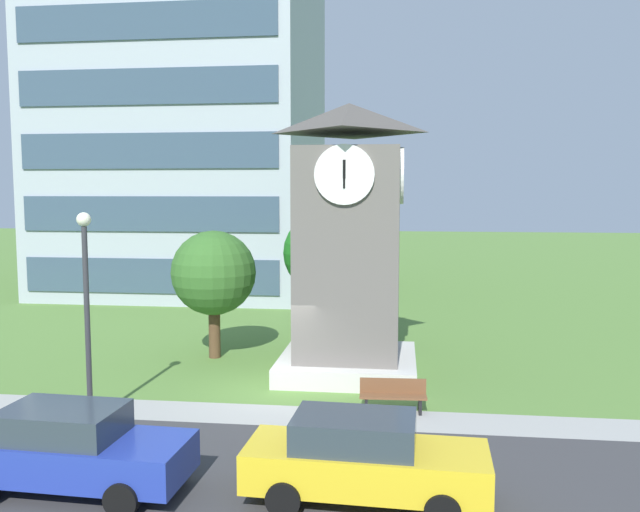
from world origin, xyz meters
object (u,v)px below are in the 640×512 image
park_bench (393,395)px  tree_by_building (214,273)px  parked_car_blue (71,448)px  street_lamp (86,292)px  parked_car_yellow (363,458)px  clock_tower (349,257)px  tree_near_tower (323,253)px

park_bench → tree_by_building: bearing=141.5°
parked_car_blue → park_bench: bearing=41.2°
tree_by_building → parked_car_blue: tree_by_building is taller
street_lamp → tree_by_building: size_ratio=1.19×
street_lamp → parked_car_blue: bearing=-68.5°
street_lamp → parked_car_yellow: bearing=-26.2°
park_bench → parked_car_blue: size_ratio=0.39×
park_bench → parked_car_blue: parked_car_blue is taller
parked_car_blue → parked_car_yellow: bearing=2.2°
tree_by_building → parked_car_yellow: tree_by_building is taller
clock_tower → street_lamp: size_ratio=1.61×
clock_tower → street_lamp: (-6.28, -5.38, -0.44)m
parked_car_yellow → clock_tower: bearing=96.4°
tree_near_tower → tree_by_building: (-3.68, -2.00, -0.59)m
street_lamp → parked_car_yellow: (7.29, -3.59, -2.54)m
street_lamp → tree_by_building: bearing=78.7°
street_lamp → clock_tower: bearing=40.6°
parked_car_yellow → street_lamp: bearing=153.8°
tree_near_tower → parked_car_blue: size_ratio=1.10×
tree_near_tower → parked_car_yellow: size_ratio=1.10×
tree_near_tower → park_bench: bearing=-68.8°
clock_tower → park_bench: (1.51, -3.68, -3.38)m
tree_near_tower → parked_car_yellow: bearing=-79.7°
parked_car_yellow → tree_near_tower: bearing=100.3°
clock_tower → tree_near_tower: 3.66m
parked_car_blue → tree_by_building: bearing=90.8°
park_bench → street_lamp: street_lamp is taller
park_bench → parked_car_yellow: size_ratio=0.39×
parked_car_yellow → tree_by_building: bearing=119.7°
park_bench → tree_by_building: size_ratio=0.40×
street_lamp → tree_by_building: (1.36, 6.81, -0.36)m
tree_by_building → parked_car_yellow: size_ratio=0.97×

